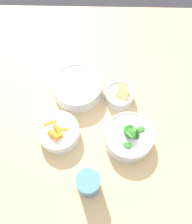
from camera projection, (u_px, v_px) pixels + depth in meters
ground_plane at (93, 158)px, 1.67m from camera, size 10.00×10.00×0.00m
dining_table at (92, 118)px, 1.09m from camera, size 1.11×1.01×0.76m
bowl_carrots at (58, 132)px, 0.91m from camera, size 0.15×0.15×0.07m
bowl_greens at (129, 136)px, 0.90m from camera, size 0.18×0.18×0.09m
bowl_beans_hotdog at (78, 88)px, 1.00m from camera, size 0.20×0.20×0.06m
bowl_cookies at (120, 95)px, 0.99m from camera, size 0.12×0.12×0.05m
cup at (87, 183)px, 0.81m from camera, size 0.08×0.08×0.10m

